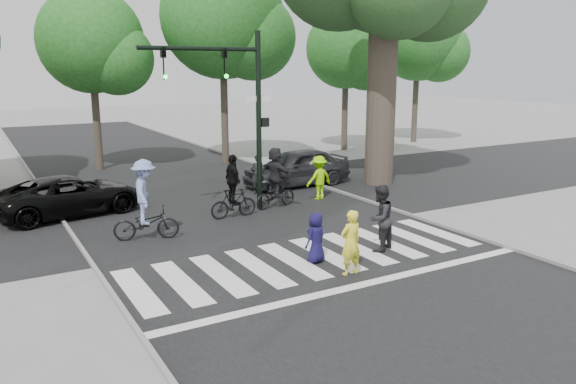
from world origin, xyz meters
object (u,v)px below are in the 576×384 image
at_px(traffic_signal, 235,96).
at_px(pedestrian_child, 316,238).
at_px(pedestrian_woman, 351,243).
at_px(cyclist_right, 275,181).
at_px(pedestrian_adult, 380,218).
at_px(car_suv, 70,195).
at_px(cyclist_left, 145,205).
at_px(cyclist_mid, 233,192).
at_px(car_grey, 297,167).

height_order(traffic_signal, pedestrian_child, traffic_signal).
distance_m(pedestrian_woman, cyclist_right, 6.78).
xyz_separation_m(pedestrian_adult, car_suv, (-6.55, 8.09, -0.24)).
distance_m(traffic_signal, pedestrian_adult, 6.59).
relative_size(cyclist_left, cyclist_mid, 1.11).
distance_m(traffic_signal, car_grey, 5.70).
bearing_deg(pedestrian_adult, cyclist_mid, -90.62).
distance_m(pedestrian_adult, car_grey, 8.66).
height_order(traffic_signal, car_suv, traffic_signal).
xyz_separation_m(cyclist_right, car_grey, (2.54, 2.80, -0.18)).
bearing_deg(pedestrian_woman, cyclist_right, -107.08).
bearing_deg(pedestrian_child, cyclist_left, -69.69).
relative_size(pedestrian_woman, cyclist_mid, 0.76).
height_order(cyclist_right, car_suv, cyclist_right).
height_order(pedestrian_child, cyclist_right, cyclist_right).
height_order(cyclist_left, cyclist_right, cyclist_left).
relative_size(traffic_signal, pedestrian_woman, 3.77).
bearing_deg(cyclist_mid, car_suv, 146.07).
bearing_deg(cyclist_left, traffic_signal, 23.49).
distance_m(car_suv, car_grey, 8.94).
xyz_separation_m(pedestrian_woman, cyclist_mid, (-0.26, 6.09, 0.07)).
bearing_deg(pedestrian_adult, car_grey, -128.25).
xyz_separation_m(pedestrian_child, cyclist_left, (-3.18, 4.02, 0.36)).
distance_m(cyclist_left, cyclist_mid, 3.29).
bearing_deg(cyclist_left, cyclist_mid, 16.48).
relative_size(traffic_signal, cyclist_mid, 2.86).
distance_m(pedestrian_child, cyclist_right, 5.75).
height_order(cyclist_left, car_grey, cyclist_left).
bearing_deg(cyclist_right, pedestrian_woman, -103.46).
distance_m(pedestrian_child, pedestrian_adult, 1.99).
xyz_separation_m(cyclist_mid, car_grey, (4.38, 3.30, -0.08)).
bearing_deg(pedestrian_woman, cyclist_mid, -91.15).
xyz_separation_m(traffic_signal, cyclist_mid, (-0.43, -0.63, -3.04)).
xyz_separation_m(pedestrian_child, pedestrian_adult, (1.97, -0.08, 0.26)).
bearing_deg(cyclist_left, pedestrian_child, -51.65).
height_order(car_suv, car_grey, car_grey).
distance_m(cyclist_left, cyclist_right, 5.20).
relative_size(traffic_signal, pedestrian_adult, 3.32).
height_order(pedestrian_woman, pedestrian_child, pedestrian_woman).
distance_m(pedestrian_woman, pedestrian_child, 1.17).
relative_size(traffic_signal, cyclist_right, 2.81).
bearing_deg(cyclist_left, cyclist_right, 16.02).
bearing_deg(pedestrian_adult, pedestrian_child, -24.52).
bearing_deg(car_suv, pedestrian_child, -160.93).
height_order(cyclist_left, car_suv, cyclist_left).
bearing_deg(pedestrian_adult, traffic_signal, -96.83).
bearing_deg(cyclist_mid, pedestrian_woman, -87.53).
height_order(cyclist_mid, cyclist_right, cyclist_right).
relative_size(pedestrian_child, cyclist_mid, 0.62).
distance_m(pedestrian_adult, cyclist_mid, 5.41).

